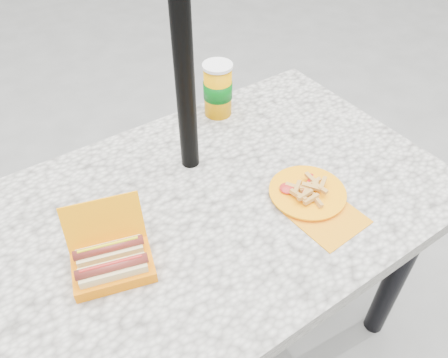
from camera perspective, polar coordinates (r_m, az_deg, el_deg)
ground at (r=1.77m, az=-0.18°, el=-19.49°), size 60.00×60.00×0.00m
picnic_table at (r=1.23m, az=-0.24°, el=-5.69°), size 1.20×0.80×0.75m
umbrella_pole at (r=1.05m, az=-5.44°, el=16.64°), size 0.05×0.05×2.20m
hotdog_box at (r=1.01m, az=-14.43°, el=-10.35°), size 0.21×0.20×0.14m
fries_plate at (r=1.16m, az=10.99°, el=-1.91°), size 0.20×0.28×0.04m
soda_cup at (r=1.39m, az=-0.82°, el=11.60°), size 0.09×0.09×0.17m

